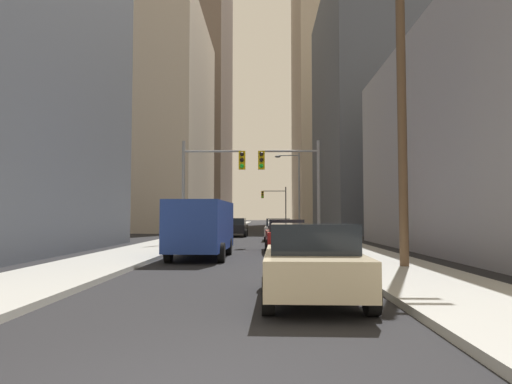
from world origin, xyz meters
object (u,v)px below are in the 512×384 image
at_px(cargo_van_blue, 202,226).
at_px(traffic_signal_far_right, 275,200).
at_px(sedan_white, 278,229).
at_px(sedan_beige, 312,262).
at_px(sedan_red, 285,235).
at_px(sedan_black, 235,227).
at_px(traffic_signal_near_left, 210,175).
at_px(traffic_signal_near_right, 292,175).

distance_m(cargo_van_blue, traffic_signal_far_right, 48.84).
bearing_deg(sedan_white, sedan_beige, -89.94).
relative_size(sedan_red, sedan_black, 1.00).
height_order(sedan_beige, traffic_signal_near_left, traffic_signal_near_left).
bearing_deg(traffic_signal_far_right, traffic_signal_near_left, -96.44).
distance_m(sedan_beige, sedan_red, 12.47).
bearing_deg(traffic_signal_near_left, cargo_van_blue, -85.54).
bearing_deg(traffic_signal_near_right, sedan_red, -97.88).
xyz_separation_m(cargo_van_blue, sedan_black, (0.08, 19.44, -0.52)).
xyz_separation_m(cargo_van_blue, traffic_signal_near_left, (-0.60, 7.75, 2.75)).
xyz_separation_m(sedan_black, traffic_signal_far_right, (3.92, 29.16, 3.27)).
xyz_separation_m(sedan_red, traffic_signal_far_right, (0.52, 45.15, 3.27)).
distance_m(sedan_red, traffic_signal_near_left, 6.78).
bearing_deg(sedan_beige, cargo_van_blue, 110.91).
relative_size(traffic_signal_near_left, traffic_signal_far_right, 1.00).
xyz_separation_m(sedan_beige, sedan_white, (-0.02, 22.29, 0.00)).
xyz_separation_m(sedan_black, traffic_signal_near_right, (4.00, -11.69, 3.26)).
relative_size(cargo_van_blue, traffic_signal_far_right, 0.88).
bearing_deg(sedan_white, cargo_van_blue, -104.49).
bearing_deg(traffic_signal_near_right, sedan_white, 96.84).
xyz_separation_m(cargo_van_blue, traffic_signal_far_right, (4.01, 48.60, 2.75)).
height_order(sedan_black, traffic_signal_far_right, traffic_signal_far_right).
xyz_separation_m(sedan_beige, sedan_red, (0.04, 12.47, 0.00)).
xyz_separation_m(traffic_signal_near_left, traffic_signal_far_right, (4.61, 40.85, 0.00)).
distance_m(sedan_beige, sedan_black, 28.66).
height_order(cargo_van_blue, sedan_black, cargo_van_blue).
xyz_separation_m(cargo_van_blue, sedan_white, (3.43, 13.26, -0.52)).
relative_size(sedan_beige, sedan_white, 1.00).
bearing_deg(sedan_black, sedan_beige, -83.26).
relative_size(cargo_van_blue, sedan_white, 1.24).
bearing_deg(traffic_signal_near_left, sedan_black, 86.63).
height_order(cargo_van_blue, sedan_beige, cargo_van_blue).
bearing_deg(sedan_beige, sedan_black, 96.74).
height_order(sedan_beige, sedan_red, same).
relative_size(sedan_black, traffic_signal_near_right, 0.71).
distance_m(sedan_white, traffic_signal_far_right, 35.50).
relative_size(sedan_white, traffic_signal_far_right, 0.71).
height_order(cargo_van_blue, traffic_signal_far_right, traffic_signal_far_right).
bearing_deg(sedan_beige, sedan_red, 89.81).
distance_m(traffic_signal_near_left, traffic_signal_near_right, 4.69).
bearing_deg(cargo_van_blue, traffic_signal_far_right, 85.28).
distance_m(sedan_black, traffic_signal_near_left, 12.15).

